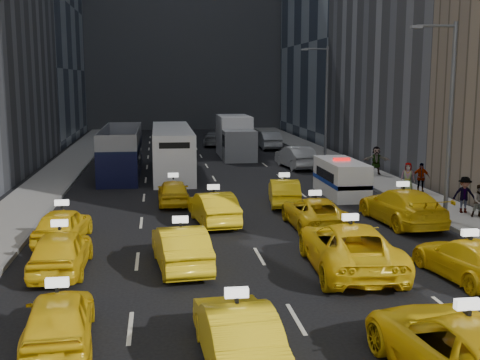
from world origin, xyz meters
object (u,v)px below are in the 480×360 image
Objects in this scene: nypd_van at (341,179)px; double_decker at (121,152)px; city_bus at (172,151)px; box_truck at (235,137)px.

double_decker is (-12.72, 9.30, 0.61)m from nypd_van.
box_truck is at bearing 49.84° from city_bus.
city_bus is 1.63× the size of box_truck.
city_bus is (-9.26, 9.43, 0.62)m from nypd_van.
nypd_van is at bearing -73.41° from box_truck.
city_bus is at bearing 2.44° from double_decker.
double_decker is 12.33m from box_truck.
city_bus reaches higher than double_decker.
double_decker reaches higher than nypd_van.
nypd_van is 13.23m from city_bus.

